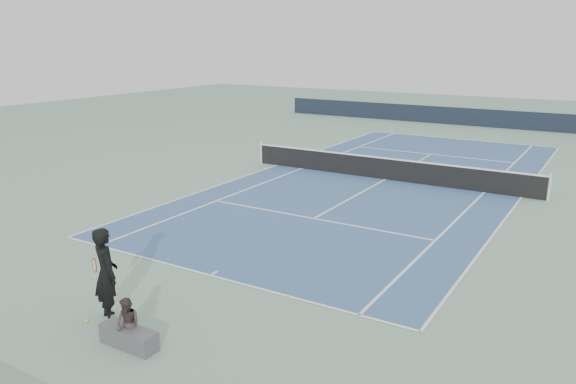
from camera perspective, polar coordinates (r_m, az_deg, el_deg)
The scene contains 7 objects.
ground at distance 24.39m, azimuth 9.87°, elevation 1.25°, with size 80.00×80.00×0.00m, color gray.
court_surface at distance 24.38m, azimuth 9.87°, elevation 1.26°, with size 10.97×23.77×0.01m, color #385885.
tennis_net at distance 24.27m, azimuth 9.92°, elevation 2.41°, with size 12.90×0.10×1.07m.
windscreen_far at distance 41.22m, azimuth 19.19°, elevation 7.12°, with size 30.00×0.25×1.20m, color black.
tennis_player at distance 12.50m, azimuth -17.99°, elevation -7.93°, with size 0.94×0.83×2.05m.
tennis_ball at distance 12.88m, azimuth -19.79°, elevation -12.23°, with size 0.07×0.07×0.07m, color #D0E62F.
spectator_bench at distance 11.58m, azimuth -15.91°, elevation -13.38°, with size 1.25×0.43×1.06m.
Camera 1 is at (8.51, -22.11, 5.77)m, focal length 35.00 mm.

